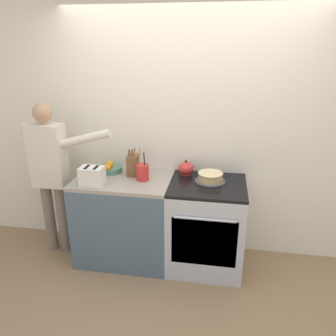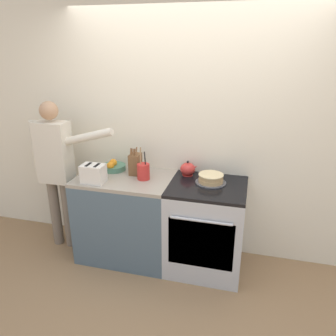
{
  "view_description": "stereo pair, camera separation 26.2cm",
  "coord_description": "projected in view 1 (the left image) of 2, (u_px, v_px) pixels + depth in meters",
  "views": [
    {
      "loc": [
        0.34,
        -2.56,
        2.14
      ],
      "look_at": [
        -0.14,
        0.3,
        1.05
      ],
      "focal_mm": 35.0,
      "sensor_mm": 36.0,
      "label": 1
    },
    {
      "loc": [
        0.6,
        -2.51,
        2.14
      ],
      "look_at": [
        -0.14,
        0.3,
        1.05
      ],
      "focal_mm": 35.0,
      "sensor_mm": 36.0,
      "label": 2
    }
  ],
  "objects": [
    {
      "name": "ground_plane",
      "position": [
        177.0,
        281.0,
        3.17
      ],
      "size": [
        16.0,
        16.0,
        0.0
      ],
      "primitive_type": "plane",
      "color": "#93704C"
    },
    {
      "name": "stove_range",
      "position": [
        206.0,
        225.0,
        3.27
      ],
      "size": [
        0.73,
        0.69,
        0.9
      ],
      "color": "#B7BABF",
      "rests_on": "ground_plane"
    },
    {
      "name": "fruit_bowl",
      "position": [
        110.0,
        168.0,
        3.4
      ],
      "size": [
        0.25,
        0.25,
        0.12
      ],
      "color": "#4C7F66",
      "rests_on": "counter_cabinet"
    },
    {
      "name": "layer_cake",
      "position": [
        210.0,
        177.0,
        3.16
      ],
      "size": [
        0.29,
        0.29,
        0.09
      ],
      "color": "#4C4C51",
      "rests_on": "stove_range"
    },
    {
      "name": "person_baker",
      "position": [
        50.0,
        168.0,
        3.33
      ],
      "size": [
        0.93,
        0.2,
        1.63
      ],
      "rotation": [
        0.0,
        0.0,
        0.21
      ],
      "color": "#7A6B5B",
      "rests_on": "ground_plane"
    },
    {
      "name": "counter_cabinet",
      "position": [
        125.0,
        218.0,
        3.41
      ],
      "size": [
        0.95,
        0.66,
        0.9
      ],
      "color": "#4C6070",
      "rests_on": "ground_plane"
    },
    {
      "name": "knife_block",
      "position": [
        133.0,
        165.0,
        3.3
      ],
      "size": [
        0.1,
        0.14,
        0.3
      ],
      "color": "brown",
      "rests_on": "counter_cabinet"
    },
    {
      "name": "toaster",
      "position": [
        92.0,
        176.0,
        3.06
      ],
      "size": [
        0.24,
        0.15,
        0.18
      ],
      "color": "silver",
      "rests_on": "counter_cabinet"
    },
    {
      "name": "utensil_crock",
      "position": [
        143.0,
        172.0,
        3.18
      ],
      "size": [
        0.12,
        0.12,
        0.32
      ],
      "color": "red",
      "rests_on": "counter_cabinet"
    },
    {
      "name": "wall_back",
      "position": [
        188.0,
        133.0,
        3.34
      ],
      "size": [
        8.0,
        0.04,
        2.6
      ],
      "color": "silver",
      "rests_on": "ground_plane"
    },
    {
      "name": "tea_kettle",
      "position": [
        186.0,
        168.0,
        3.33
      ],
      "size": [
        0.19,
        0.15,
        0.15
      ],
      "color": "red",
      "rests_on": "stove_range"
    }
  ]
}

